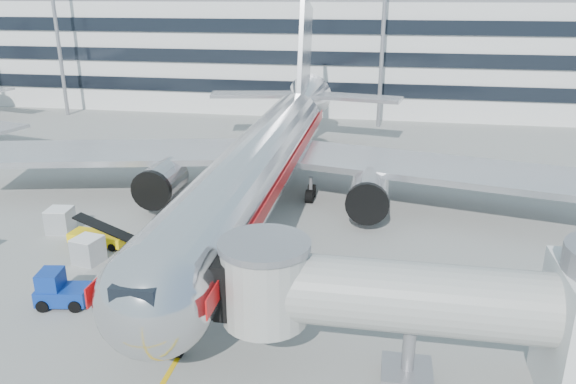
% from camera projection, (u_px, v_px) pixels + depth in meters
% --- Properties ---
extents(ground, '(180.00, 180.00, 0.00)m').
position_uv_depth(ground, '(226.00, 276.00, 33.85)').
color(ground, gray).
rests_on(ground, ground).
extents(lead_in_line, '(0.25, 70.00, 0.01)m').
position_uv_depth(lead_in_line, '(262.00, 215.00, 43.12)').
color(lead_in_line, '#E5AD0C').
rests_on(lead_in_line, ground).
extents(main_jet, '(50.95, 48.70, 16.06)m').
position_uv_depth(main_jet, '(266.00, 156.00, 43.30)').
color(main_jet, silver).
rests_on(main_jet, ground).
extents(jet_bridge, '(17.80, 4.50, 7.00)m').
position_uv_depth(jet_bridge, '(454.00, 308.00, 23.12)').
color(jet_bridge, silver).
rests_on(jet_bridge, ground).
extents(terminal, '(150.00, 24.25, 15.60)m').
position_uv_depth(terminal, '(330.00, 51.00, 84.98)').
color(terminal, silver).
rests_on(terminal, ground).
extents(light_mast_west, '(2.40, 1.20, 25.45)m').
position_uv_depth(light_mast_west, '(53.00, 3.00, 73.57)').
color(light_mast_west, gray).
rests_on(light_mast_west, ground).
extents(light_mast_centre, '(2.40, 1.20, 25.45)m').
position_uv_depth(light_mast_centre, '(385.00, 4.00, 66.49)').
color(light_mast_centre, gray).
rests_on(light_mast_centre, ground).
extents(belt_loader, '(4.27, 1.88, 2.01)m').
position_uv_depth(belt_loader, '(98.00, 237.00, 37.92)').
color(belt_loader, yellow).
rests_on(belt_loader, ground).
extents(baggage_tug, '(2.93, 2.11, 2.03)m').
position_uv_depth(baggage_tug, '(59.00, 290.00, 30.47)').
color(baggage_tug, navy).
rests_on(baggage_tug, ground).
extents(cargo_container_right, '(1.80, 1.80, 1.74)m').
position_uv_depth(cargo_container_right, '(60.00, 220.00, 39.88)').
color(cargo_container_right, silver).
rests_on(cargo_container_right, ground).
extents(cargo_container_front, '(1.86, 1.86, 1.68)m').
position_uv_depth(cargo_container_front, '(88.00, 250.00, 35.35)').
color(cargo_container_front, silver).
rests_on(cargo_container_front, ground).
extents(ramp_worker, '(0.72, 0.75, 1.73)m').
position_uv_depth(ramp_worker, '(118.00, 288.00, 30.79)').
color(ramp_worker, '#9DEC18').
rests_on(ramp_worker, ground).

